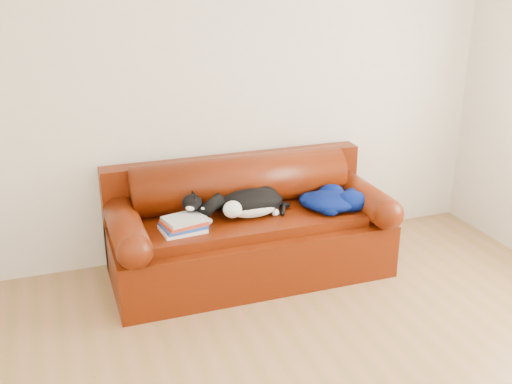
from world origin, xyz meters
The scene contains 6 objects.
room_shell centered at (0.12, 0.02, 1.67)m, with size 4.52×4.02×2.61m.
sofa_base centered at (0.02, 1.49, 0.24)m, with size 2.10×0.90×0.50m.
sofa_back centered at (0.02, 1.74, 0.54)m, with size 2.10×1.01×0.88m.
book_stack centered at (-0.52, 1.36, 0.55)m, with size 0.32×0.28×0.10m.
cat centered at (0.01, 1.45, 0.60)m, with size 0.72×0.42×0.26m.
blanket centered at (0.66, 1.39, 0.57)m, with size 0.52×0.46×0.16m.
Camera 1 is at (-1.32, -2.45, 2.26)m, focal length 42.00 mm.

